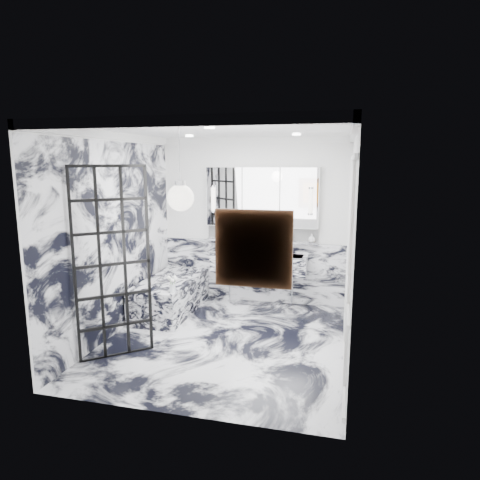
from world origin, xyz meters
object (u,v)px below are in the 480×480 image
(trough_sink, at_px, (259,263))
(mirror_cabinet, at_px, (262,197))
(crittall_door, at_px, (113,264))
(bathtub, at_px, (171,295))

(trough_sink, height_order, mirror_cabinet, mirror_cabinet)
(crittall_door, bearing_deg, mirror_cabinet, 21.21)
(mirror_cabinet, xyz_separation_m, bathtub, (-1.32, -0.83, -1.54))
(crittall_door, relative_size, bathtub, 1.43)
(trough_sink, bearing_deg, crittall_door, -120.27)
(mirror_cabinet, bearing_deg, bathtub, -147.94)
(trough_sink, bearing_deg, mirror_cabinet, 90.00)
(bathtub, bearing_deg, mirror_cabinet, 32.06)
(crittall_door, xyz_separation_m, bathtub, (0.03, 1.66, -0.90))
(mirror_cabinet, height_order, bathtub, mirror_cabinet)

